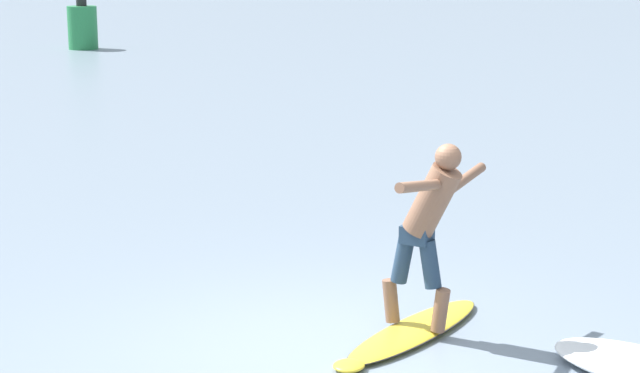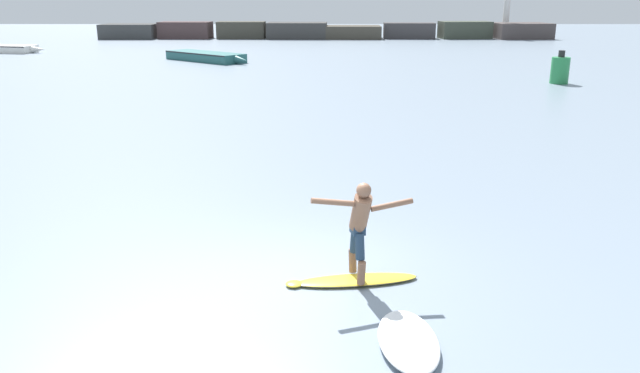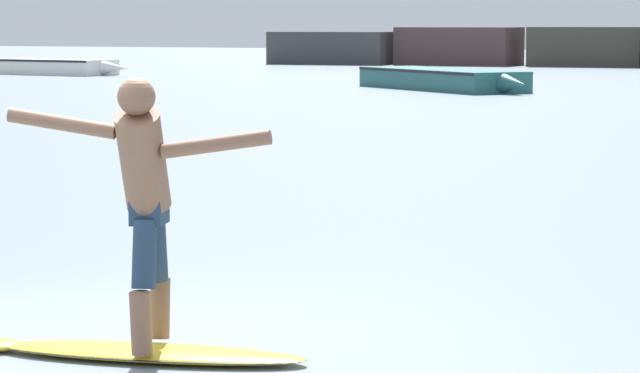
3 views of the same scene
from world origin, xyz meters
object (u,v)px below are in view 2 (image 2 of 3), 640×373
object	(u,v)px
small_boat_offshore	(204,56)
channel_marker_buoy	(556,70)
surfboard	(352,280)
surfer	(357,222)

from	to	relation	value
small_boat_offshore	channel_marker_buoy	bearing A→B (deg)	-29.88
small_boat_offshore	surfboard	bearing A→B (deg)	-76.50
surfer	small_boat_offshore	world-z (taller)	surfer
surfboard	small_boat_offshore	xyz separation A→B (m)	(-8.80, 36.64, 0.31)
surfboard	small_boat_offshore	world-z (taller)	small_boat_offshore
surfboard	surfer	size ratio (longest dim) A/B	1.30
small_boat_offshore	surfer	bearing A→B (deg)	-76.44
surfer	channel_marker_buoy	bearing A→B (deg)	63.49
surfboard	small_boat_offshore	bearing A→B (deg)	103.50
surfer	channel_marker_buoy	world-z (taller)	surfer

